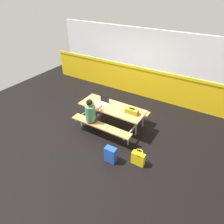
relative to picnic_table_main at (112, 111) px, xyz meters
The scene contains 8 objects.
ground_plane 0.69m from the picnic_table_main, behind, with size 10.00×10.00×0.02m, color black.
accent_backdrop 2.55m from the picnic_table_main, 98.54° to the left, with size 8.00×0.14×2.60m.
picnic_table_main is the anchor object (origin of this frame).
student_nearer 0.67m from the picnic_table_main, 121.80° to the right, with size 0.36×0.53×1.21m.
laptop_silver 0.40m from the picnic_table_main, behind, with size 0.32×0.22×0.22m.
toolbox_grey 0.71m from the picnic_table_main, ahead, with size 0.40×0.18×0.18m.
backpack_dark 1.53m from the picnic_table_main, 59.59° to the right, with size 0.30×0.22×0.44m.
tote_bag_bright 1.77m from the picnic_table_main, 35.71° to the right, with size 0.34×0.21×0.43m.
Camera 1 is at (3.08, -4.42, 3.98)m, focal length 32.13 mm.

